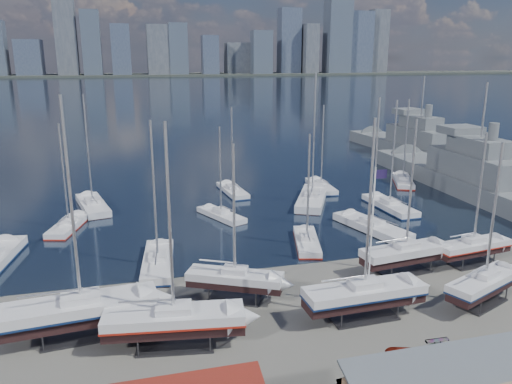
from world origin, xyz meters
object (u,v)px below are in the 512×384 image
object	(u,v)px
sailboat_cradle_0	(82,310)
naval_ship_east	(475,184)
naval_ship_west	(418,149)
flagpole	(373,229)

from	to	relation	value
sailboat_cradle_0	naval_ship_east	size ratio (longest dim) A/B	0.36
sailboat_cradle_0	naval_ship_west	world-z (taller)	sailboat_cradle_0
sailboat_cradle_0	naval_ship_east	distance (m)	61.08
naval_ship_east	flagpole	distance (m)	43.16
naval_ship_west	naval_ship_east	bearing A→B (deg)	160.44
naval_ship_east	flagpole	size ratio (longest dim) A/B	4.14
naval_ship_east	naval_ship_west	world-z (taller)	naval_ship_east
naval_ship_east	sailboat_cradle_0	bearing A→B (deg)	117.37
naval_ship_west	sailboat_cradle_0	bearing A→B (deg)	128.27
sailboat_cradle_0	naval_ship_east	world-z (taller)	sailboat_cradle_0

